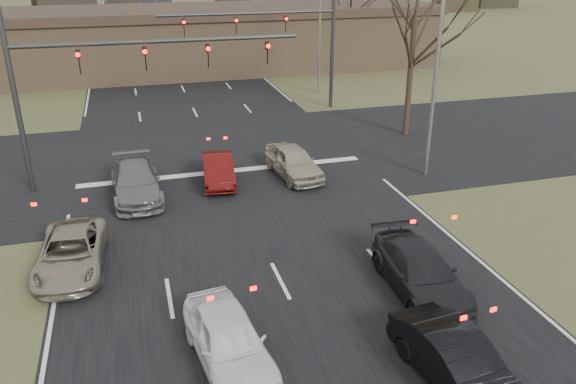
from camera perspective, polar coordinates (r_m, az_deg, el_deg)
name	(u,v)px	position (r m, az deg, el deg)	size (l,w,h in m)	color
ground	(309,338)	(15.83, 2.19, -14.65)	(360.00, 360.00, 0.00)	#4E542D
road_main	(157,37)	(72.58, -13.21, 15.11)	(14.00, 300.00, 0.02)	black
road_cross	(218,158)	(28.80, -7.12, 3.46)	(200.00, 14.00, 0.02)	black
building	(195,39)	(50.67, -9.42, 15.07)	(42.40, 10.40, 5.30)	#8A6A4A
mast_arm_near	(96,72)	(25.28, -18.93, 11.50)	(12.12, 0.24, 8.00)	#383A3D
mast_arm_far	(291,32)	(36.58, 0.27, 15.97)	(11.12, 0.24, 8.00)	#383A3D
streetlight_right_near	(434,55)	(25.64, 14.61, 13.33)	(2.34, 0.25, 10.00)	gray
streetlight_right_far	(318,14)	(41.25, 3.02, 17.58)	(2.34, 0.25, 10.00)	gray
car_silver_suv	(71,252)	(19.83, -21.17, -5.74)	(2.08, 4.51, 1.25)	gray
car_white_sedan	(229,340)	(14.72, -6.03, -14.72)	(1.66, 4.12, 1.40)	white
car_black_hatch	(457,362)	(14.63, 16.76, -16.19)	(1.42, 4.07, 1.34)	black
car_charcoal_sedan	(420,272)	(17.85, 13.30, -7.89)	(1.88, 4.62, 1.34)	black
car_grey_ahead	(136,182)	(24.66, -15.20, 1.01)	(1.96, 4.82, 1.40)	slate
car_red_ahead	(218,169)	(25.57, -7.12, 2.31)	(1.34, 3.83, 1.26)	#540C0C
car_silver_ahead	(294,162)	(26.06, 0.56, 3.11)	(1.68, 4.18, 1.42)	#B4AB92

